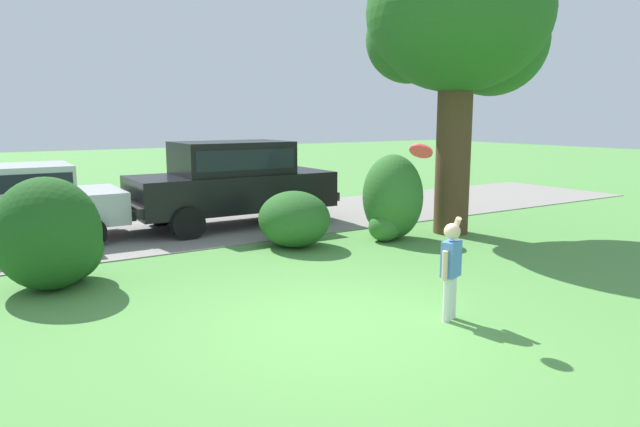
% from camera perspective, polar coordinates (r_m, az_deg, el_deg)
% --- Properties ---
extents(ground_plane, '(80.00, 80.00, 0.00)m').
position_cam_1_polar(ground_plane, '(7.09, 2.05, -10.89)').
color(ground_plane, '#518E42').
extents(driveway_strip, '(28.00, 4.40, 0.02)m').
position_cam_1_polar(driveway_strip, '(13.08, -15.12, -1.64)').
color(driveway_strip, gray).
rests_on(driveway_strip, ground).
extents(oak_tree_large, '(4.09, 3.76, 6.15)m').
position_cam_1_polar(oak_tree_large, '(12.84, 13.70, 17.65)').
color(oak_tree_large, '#513823').
rests_on(oak_tree_large, ground).
extents(shrub_near_tree, '(1.55, 1.60, 1.63)m').
position_cam_1_polar(shrub_near_tree, '(9.25, -24.94, -2.17)').
color(shrub_near_tree, '#1E511C').
rests_on(shrub_near_tree, ground).
extents(shrub_centre_left, '(1.35, 1.45, 1.08)m').
position_cam_1_polar(shrub_centre_left, '(11.09, -2.55, -0.63)').
color(shrub_centre_left, '#286023').
rests_on(shrub_centre_left, ground).
extents(shrub_centre, '(1.21, 1.30, 1.73)m').
position_cam_1_polar(shrub_centre, '(11.80, 7.11, 1.39)').
color(shrub_centre, '#33702B').
rests_on(shrub_centre, ground).
extents(parked_sedan, '(4.43, 2.15, 1.56)m').
position_cam_1_polar(parked_sedan, '(12.53, -28.08, 0.96)').
color(parked_sedan, silver).
rests_on(parked_sedan, ground).
extents(parked_suv, '(4.71, 2.12, 1.92)m').
position_cam_1_polar(parked_suv, '(13.22, -8.65, 3.38)').
color(parked_suv, black).
rests_on(parked_suv, ground).
extents(child_thrower, '(0.40, 0.36, 1.29)m').
position_cam_1_polar(child_thrower, '(7.22, 12.78, -4.80)').
color(child_thrower, white).
rests_on(child_thrower, ground).
extents(frisbee, '(0.29, 0.28, 0.24)m').
position_cam_1_polar(frisbee, '(6.99, 9.93, 6.09)').
color(frisbee, red).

